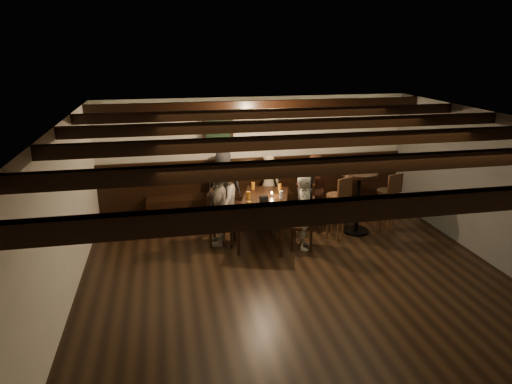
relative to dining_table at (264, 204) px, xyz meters
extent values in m
plane|color=black|center=(0.15, -1.97, -0.63)|extent=(7.00, 7.00, 0.00)
plane|color=black|center=(0.15, -1.97, 1.77)|extent=(7.00, 7.00, 0.00)
plane|color=silver|center=(0.15, 1.53, 0.57)|extent=(6.50, 0.00, 6.50)
plane|color=#51524F|center=(3.40, -1.97, 0.57)|extent=(0.00, 7.00, 7.00)
plane|color=silver|center=(-3.10, -1.97, 0.57)|extent=(0.00, 7.00, 7.00)
cube|color=black|center=(0.15, 1.49, -0.08)|extent=(6.50, 0.08, 1.10)
cube|color=black|center=(-0.65, 1.23, -0.40)|extent=(3.00, 0.45, 0.45)
cube|color=black|center=(-0.65, 1.43, 1.12)|extent=(0.62, 0.12, 0.72)
cube|color=black|center=(-0.65, 1.36, 1.12)|extent=(0.50, 0.02, 0.58)
cube|color=black|center=(0.15, -4.87, 1.68)|extent=(6.50, 0.10, 0.16)
cube|color=black|center=(0.15, -3.71, 1.68)|extent=(6.50, 0.10, 0.16)
cube|color=black|center=(0.15, -2.55, 1.68)|extent=(6.50, 0.10, 0.16)
cube|color=black|center=(0.15, -1.39, 1.68)|extent=(6.50, 0.10, 0.16)
cube|color=black|center=(0.15, -0.23, 1.68)|extent=(6.50, 0.10, 0.16)
cube|color=black|center=(0.15, 0.93, 1.68)|extent=(6.50, 0.10, 0.16)
sphere|color=#FFE099|center=(-2.60, 0.91, 1.56)|extent=(0.07, 0.07, 0.07)
sphere|color=#FFE099|center=(-1.23, 0.91, 1.56)|extent=(0.07, 0.07, 0.07)
sphere|color=#FFE099|center=(0.15, 0.91, 1.56)|extent=(0.07, 0.07, 0.07)
sphere|color=#FFE099|center=(1.52, 0.91, 1.56)|extent=(0.07, 0.07, 0.07)
sphere|color=#FFE099|center=(2.90, 0.91, 1.56)|extent=(0.07, 0.07, 0.07)
cube|color=black|center=(0.00, 0.00, 0.03)|extent=(1.33, 1.99, 0.05)
cylinder|color=black|center=(-0.60, -0.71, -0.31)|extent=(0.05, 0.05, 0.63)
cylinder|color=black|center=(-0.08, 0.92, -0.31)|extent=(0.05, 0.05, 0.63)
cylinder|color=black|center=(0.08, -0.92, -0.31)|extent=(0.05, 0.05, 0.63)
cylinder|color=black|center=(0.60, 0.71, -0.31)|extent=(0.05, 0.05, 0.63)
cube|color=black|center=(-0.53, 0.64, -0.21)|extent=(0.51, 0.51, 0.05)
cube|color=black|center=(-0.71, 0.69, 0.04)|extent=(0.16, 0.40, 0.45)
cube|color=black|center=(-0.80, -0.22, -0.16)|extent=(0.56, 0.56, 0.05)
cube|color=black|center=(-1.00, -0.16, 0.11)|extent=(0.17, 0.44, 0.49)
cube|color=black|center=(0.80, 0.22, -0.18)|extent=(0.54, 0.54, 0.05)
cube|color=black|center=(0.99, 0.16, 0.08)|extent=(0.17, 0.42, 0.47)
cube|color=black|center=(0.53, -0.64, -0.20)|extent=(0.51, 0.51, 0.05)
cube|color=black|center=(0.71, -0.69, 0.05)|extent=(0.16, 0.40, 0.45)
imported|color=#252527|center=(-0.59, 1.13, 0.07)|extent=(0.79, 0.63, 1.40)
imported|color=gray|center=(0.31, 1.00, 0.03)|extent=(0.55, 0.45, 1.32)
imported|color=brown|center=(1.13, 0.59, 0.06)|extent=(0.79, 0.69, 1.37)
imported|color=#A5978C|center=(-0.58, 0.65, -0.03)|extent=(0.66, 0.87, 1.20)
imported|color=gray|center=(-0.85, -0.21, 0.04)|extent=(0.54, 0.84, 1.33)
imported|color=black|center=(0.85, 0.21, -0.02)|extent=(0.55, 0.68, 1.22)
imported|color=gray|center=(0.58, -0.65, 0.03)|extent=(0.45, 0.56, 1.33)
cylinder|color=#BF7219|center=(-0.06, 0.75, 0.13)|extent=(0.07, 0.07, 0.14)
cylinder|color=#BF7219|center=(0.43, 0.55, 0.13)|extent=(0.07, 0.07, 0.14)
cylinder|color=#BF7219|center=(-0.26, 0.19, 0.13)|extent=(0.07, 0.07, 0.14)
cylinder|color=silver|center=(0.35, 0.10, 0.13)|extent=(0.07, 0.07, 0.14)
cylinder|color=#BF7219|center=(-0.34, -0.36, 0.13)|extent=(0.07, 0.07, 0.14)
cylinder|color=silver|center=(0.03, -0.58, 0.13)|extent=(0.07, 0.07, 0.14)
cylinder|color=#BF7219|center=(-0.19, -0.78, 0.13)|extent=(0.07, 0.07, 0.14)
cylinder|color=white|center=(-0.35, -0.62, 0.06)|extent=(0.24, 0.24, 0.01)
cylinder|color=white|center=(0.08, -0.34, 0.06)|extent=(0.24, 0.24, 0.01)
cube|color=black|center=(-0.01, -0.05, 0.12)|extent=(0.15, 0.10, 0.12)
cylinder|color=beige|center=(0.20, 0.25, 0.08)|extent=(0.05, 0.05, 0.05)
cylinder|color=black|center=(1.76, -0.17, -0.61)|extent=(0.49, 0.49, 0.04)
cylinder|color=black|center=(1.76, -0.17, -0.05)|extent=(0.08, 0.08, 1.11)
cylinder|color=black|center=(1.76, -0.17, 0.53)|extent=(0.67, 0.67, 0.06)
cylinder|color=#371D11|center=(1.26, -0.37, 0.19)|extent=(0.38, 0.38, 0.06)
cube|color=#371D11|center=(1.33, -0.53, 0.39)|extent=(0.32, 0.17, 0.35)
cylinder|color=#371D11|center=(2.26, -0.32, 0.19)|extent=(0.38, 0.38, 0.06)
cube|color=#371D11|center=(2.31, -0.49, 0.39)|extent=(0.33, 0.13, 0.35)
camera|label=1|loc=(-1.71, -7.68, 2.79)|focal=32.00mm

